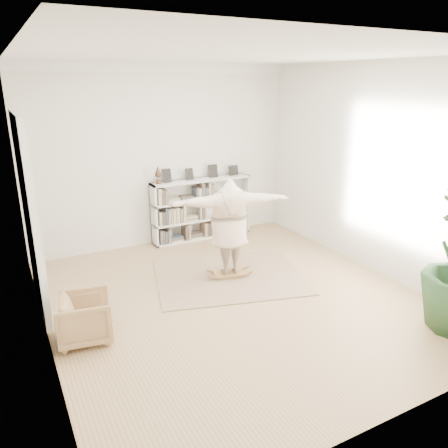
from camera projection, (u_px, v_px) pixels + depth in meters
name	position (u px, v px, depth m)	size (l,w,h in m)	color
floor	(235.00, 298.00, 6.88)	(6.00, 6.00, 0.00)	#9F7B52
room_shell	(161.00, 67.00, 8.26)	(6.00, 6.00, 6.00)	silver
doors	(30.00, 215.00, 6.34)	(0.09, 1.78, 2.92)	white
bookshelf	(201.00, 209.00, 9.38)	(2.20, 0.35, 1.64)	silver
armchair	(85.00, 318.00, 5.70)	(0.67, 0.69, 0.63)	tan
rug	(229.00, 276.00, 7.63)	(2.50, 2.00, 0.02)	tan
rocker_board	(229.00, 273.00, 7.61)	(0.60, 0.45, 0.11)	olive
person	(229.00, 224.00, 7.33)	(2.05, 0.56, 1.67)	beige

